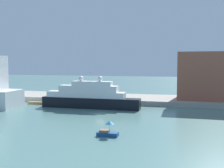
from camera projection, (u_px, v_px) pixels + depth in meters
ground at (100, 114)px, 71.25m from camera, size 400.00×400.00×0.00m
quay_dock at (120, 99)px, 95.65m from camera, size 110.00×18.66×1.55m
large_yacht at (89, 97)px, 80.50m from camera, size 29.88×4.12×11.10m
small_motorboat at (108, 131)px, 49.68m from camera, size 3.92×1.69×2.87m
work_barge at (37, 103)px, 88.38m from camera, size 6.11×1.68×0.74m
harbor_building at (205, 76)px, 87.17m from camera, size 17.56×10.73×15.45m
parked_car at (84, 96)px, 92.62m from camera, size 4.45×1.82×1.36m
person_figure at (96, 95)px, 92.41m from camera, size 0.36×0.36×1.70m
mooring_bollard at (104, 98)px, 88.67m from camera, size 0.45×0.45×0.75m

